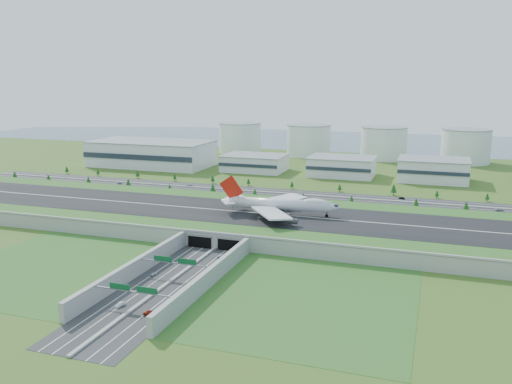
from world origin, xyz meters
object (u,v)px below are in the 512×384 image
(car_0, at_px, (154,274))
(car_7, at_px, (189,185))
(fuel_tank_a, at_px, (240,138))
(boeing_747, at_px, (280,204))
(car_3, at_px, (148,312))
(car_6, at_px, (499,210))
(car_1, at_px, (120,304))
(car_5, at_px, (402,198))
(car_2, at_px, (219,258))
(car_4, at_px, (120,183))

(car_0, bearing_deg, car_7, 125.21)
(car_7, bearing_deg, fuel_tank_a, -169.89)
(car_7, bearing_deg, boeing_747, 48.60)
(car_3, relative_size, car_6, 0.78)
(boeing_747, bearing_deg, car_1, -107.08)
(car_0, distance_m, car_5, 222.02)
(car_3, bearing_deg, car_0, -55.80)
(car_2, bearing_deg, car_1, 55.59)
(fuel_tank_a, height_order, car_4, fuel_tank_a)
(fuel_tank_a, xyz_separation_m, car_0, (108.85, -404.92, -16.72))
(car_2, xyz_separation_m, car_3, (-1.71, -66.93, -0.07))
(car_6, bearing_deg, car_0, 121.31)
(car_3, bearing_deg, boeing_747, -87.77)
(car_2, bearing_deg, car_0, 34.64)
(boeing_747, relative_size, car_1, 15.73)
(car_3, height_order, car_5, car_5)
(car_1, height_order, car_5, car_1)
(boeing_747, distance_m, car_6, 156.70)
(car_2, xyz_separation_m, car_6, (140.57, 154.80, 0.08))
(car_4, relative_size, car_7, 0.70)
(car_6, bearing_deg, fuel_tank_a, 33.15)
(car_5, bearing_deg, boeing_747, -8.73)
(car_5, bearing_deg, car_4, -62.95)
(car_1, distance_m, car_2, 66.05)
(car_1, xyz_separation_m, car_4, (-140.06, 218.22, -0.12))
(fuel_tank_a, relative_size, car_4, 12.97)
(car_1, height_order, car_7, car_7)
(car_0, height_order, car_5, car_5)
(car_2, height_order, car_3, car_2)
(fuel_tank_a, distance_m, car_4, 223.73)
(car_1, relative_size, car_3, 1.03)
(car_3, height_order, car_4, car_3)
(car_6, distance_m, car_7, 237.44)
(boeing_747, bearing_deg, car_3, -101.00)
(fuel_tank_a, distance_m, car_5, 289.87)
(car_3, bearing_deg, car_2, -83.59)
(car_4, bearing_deg, car_1, -149.21)
(car_2, xyz_separation_m, car_5, (75.48, 170.94, 0.03))
(car_2, distance_m, car_3, 66.95)
(boeing_747, height_order, car_0, boeing_747)
(car_0, bearing_deg, car_6, 62.79)
(fuel_tank_a, bearing_deg, car_0, -74.95)
(car_1, relative_size, car_5, 1.02)
(car_2, distance_m, car_7, 192.52)
(fuel_tank_a, bearing_deg, car_3, -73.93)
(car_3, xyz_separation_m, car_5, (77.18, 237.87, 0.10))
(car_4, distance_m, car_6, 296.30)
(car_6, bearing_deg, car_2, 120.21)
(car_5, height_order, car_7, car_7)
(car_0, bearing_deg, car_5, 78.37)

